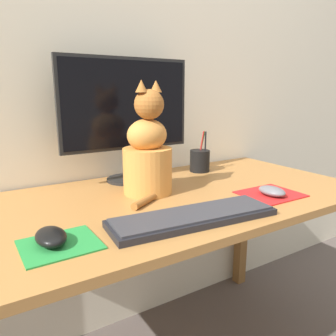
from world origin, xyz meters
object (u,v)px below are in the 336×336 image
Objects in this scene: computer_mouse_left at (51,237)px; computer_mouse_right at (272,191)px; cat at (148,153)px; pen_cup at (200,160)px; monitor at (127,112)px; keyboard at (194,217)px.

computer_mouse_left is 1.06× the size of computer_mouse_right.
pen_cup is (0.34, 0.16, -0.09)m from cat.
cat is at bearing 142.50° from computer_mouse_right.
monitor is 0.23m from cat.
keyboard is 0.57m from pen_cup.
pen_cup is at bearing 88.22° from computer_mouse_right.
keyboard is at bearing -128.84° from pen_cup.
computer_mouse_right reaches higher than keyboard.
monitor is 0.54m from keyboard.
keyboard is 1.26× the size of cat.
monitor reaches higher than computer_mouse_right.
keyboard is 0.32m from cat.
monitor is 0.60m from computer_mouse_right.
keyboard is 2.71× the size of pen_cup.
monitor is 4.95× the size of computer_mouse_left.
keyboard is (-0.03, -0.47, -0.26)m from monitor.
keyboard is at bearing -174.68° from computer_mouse_right.
cat reaches higher than computer_mouse_right.
computer_mouse_right is at bearing -91.78° from pen_cup.
computer_mouse_right is at bearing -53.94° from monitor.
computer_mouse_left is 0.71m from computer_mouse_right.
monitor is 0.62m from computer_mouse_left.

